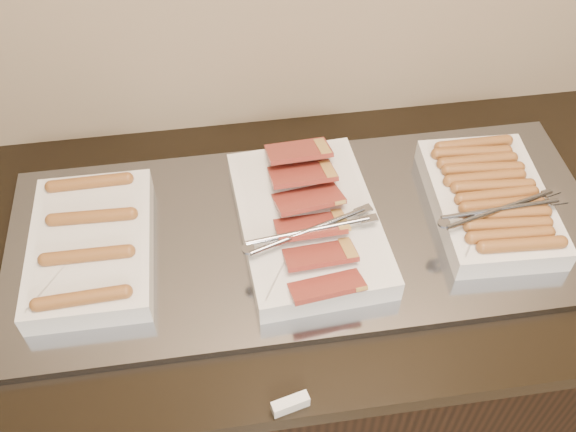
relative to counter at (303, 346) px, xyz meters
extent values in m
cube|color=black|center=(0.00, 0.00, -0.02)|extent=(2.00, 0.70, 0.86)
cube|color=black|center=(0.00, 0.00, 0.43)|extent=(2.06, 0.76, 0.04)
cube|color=gray|center=(0.00, 0.00, 0.46)|extent=(1.20, 0.50, 0.02)
cube|color=silver|center=(-0.42, 0.00, 0.49)|extent=(0.23, 0.35, 0.05)
cylinder|color=olive|center=(-0.43, -0.14, 0.52)|extent=(0.15, 0.03, 0.03)
cylinder|color=olive|center=(-0.42, -0.05, 0.52)|extent=(0.15, 0.03, 0.03)
cylinder|color=olive|center=(-0.42, 0.05, 0.52)|extent=(0.15, 0.03, 0.03)
cylinder|color=olive|center=(-0.43, 0.14, 0.52)|extent=(0.15, 0.03, 0.03)
cube|color=silver|center=(0.00, 0.00, 0.49)|extent=(0.29, 0.41, 0.05)
cube|color=#963E30|center=(0.00, -0.16, 0.52)|extent=(0.14, 0.10, 0.04)
cube|color=#963E30|center=(0.00, -0.10, 0.52)|extent=(0.14, 0.09, 0.04)
cube|color=#963E30|center=(0.00, -0.03, 0.52)|extent=(0.14, 0.09, 0.04)
cube|color=#963E30|center=(0.01, 0.03, 0.53)|extent=(0.14, 0.10, 0.04)
cube|color=#963E30|center=(0.00, 0.10, 0.53)|extent=(0.14, 0.09, 0.04)
cube|color=#963E30|center=(0.01, 0.16, 0.53)|extent=(0.14, 0.09, 0.04)
cube|color=silver|center=(0.38, 0.00, 0.49)|extent=(0.24, 0.35, 0.05)
cylinder|color=olive|center=(0.38, -0.14, 0.52)|extent=(0.15, 0.03, 0.03)
cylinder|color=olive|center=(0.37, -0.11, 0.52)|extent=(0.15, 0.03, 0.03)
cylinder|color=olive|center=(0.38, -0.09, 0.52)|extent=(0.15, 0.04, 0.03)
cylinder|color=olive|center=(0.39, -0.06, 0.52)|extent=(0.15, 0.04, 0.03)
cylinder|color=olive|center=(0.38, -0.04, 0.52)|extent=(0.15, 0.03, 0.03)
cylinder|color=olive|center=(0.38, -0.01, 0.52)|extent=(0.15, 0.03, 0.03)
cylinder|color=olive|center=(0.38, 0.01, 0.52)|extent=(0.15, 0.04, 0.03)
cylinder|color=olive|center=(0.37, 0.04, 0.52)|extent=(0.15, 0.03, 0.03)
cylinder|color=olive|center=(0.38, 0.06, 0.52)|extent=(0.15, 0.04, 0.03)
cylinder|color=olive|center=(0.38, 0.09, 0.52)|extent=(0.15, 0.03, 0.03)
cylinder|color=olive|center=(0.37, 0.11, 0.52)|extent=(0.15, 0.04, 0.03)
cylinder|color=olive|center=(0.39, 0.14, 0.52)|extent=(0.15, 0.03, 0.03)
cube|color=silver|center=(-0.09, -0.36, 0.46)|extent=(0.07, 0.03, 0.03)
camera|label=1|loc=(-0.16, -0.81, 1.47)|focal=40.00mm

